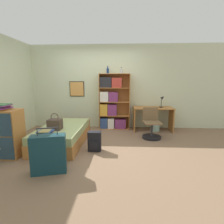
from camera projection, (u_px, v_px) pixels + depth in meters
ground_plane at (93, 144)px, 4.21m from camera, size 14.00×14.00×0.00m
wall_back at (100, 87)px, 5.56m from camera, size 10.00×0.09×2.60m
bed at (63, 135)px, 4.23m from camera, size 0.98×1.85×0.42m
handbag at (55, 124)px, 3.89m from camera, size 0.29×0.24×0.37m
book_stack_on_bed at (46, 132)px, 3.57m from camera, size 0.33×0.37×0.08m
suitcase at (49, 154)px, 2.85m from camera, size 0.59×0.35×0.77m
dresser at (6, 134)px, 3.44m from camera, size 0.56×0.45×0.95m
magazine_pile_on_dresser at (0, 107)px, 3.32m from camera, size 0.32×0.36×0.11m
bookcase at (112, 104)px, 5.42m from camera, size 0.94×0.33×1.71m
bottle_green at (108, 71)px, 5.30m from camera, size 0.07×0.07×0.23m
bottle_brown at (121, 71)px, 5.20m from camera, size 0.07×0.07×0.19m
desk at (153, 114)px, 5.28m from camera, size 1.16×0.59×0.71m
desk_lamp at (162, 99)px, 5.21m from camera, size 0.16×0.11×0.37m
desk_chair at (151, 129)px, 4.61m from camera, size 0.49×0.49×0.79m
backpack at (95, 141)px, 3.76m from camera, size 0.27×0.20×0.43m
waste_bin at (155, 127)px, 5.28m from camera, size 0.26×0.26×0.25m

